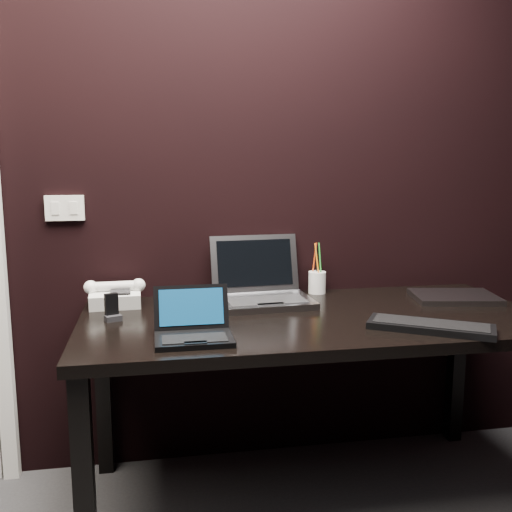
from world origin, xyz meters
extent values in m
plane|color=black|center=(0.00, 1.80, 1.30)|extent=(4.00, 0.00, 4.00)
cube|color=silver|center=(-0.62, 1.79, 1.12)|extent=(0.15, 0.02, 0.10)
cube|color=silver|center=(-0.66, 1.78, 1.12)|extent=(0.03, 0.01, 0.05)
cube|color=silver|center=(-0.58, 1.78, 1.12)|extent=(0.03, 0.01, 0.05)
cube|color=black|center=(0.30, 1.40, 0.72)|extent=(1.70, 0.80, 0.04)
cube|color=black|center=(-0.50, 1.05, 0.35)|extent=(0.06, 0.06, 0.70)
cube|color=black|center=(-0.50, 1.75, 0.35)|extent=(0.06, 0.06, 0.70)
cube|color=black|center=(1.10, 1.75, 0.35)|extent=(0.06, 0.06, 0.70)
cube|color=black|center=(-0.16, 1.15, 0.75)|extent=(0.25, 0.17, 0.02)
cube|color=black|center=(-0.16, 1.13, 0.76)|extent=(0.20, 0.09, 0.00)
cube|color=black|center=(-0.16, 1.09, 0.76)|extent=(0.07, 0.03, 0.00)
cube|color=black|center=(-0.16, 1.26, 0.83)|extent=(0.25, 0.05, 0.14)
cube|color=navy|center=(-0.16, 1.26, 0.83)|extent=(0.21, 0.04, 0.11)
cube|color=gray|center=(0.15, 1.58, 0.75)|extent=(0.39, 0.29, 0.03)
cube|color=black|center=(0.15, 1.55, 0.77)|extent=(0.31, 0.17, 0.00)
cube|color=#A3A2A8|center=(0.16, 1.48, 0.77)|extent=(0.11, 0.05, 0.00)
cube|color=#9E9EA3|center=(0.14, 1.74, 0.88)|extent=(0.38, 0.09, 0.23)
cube|color=black|center=(0.14, 1.74, 0.88)|extent=(0.32, 0.07, 0.19)
cube|color=black|center=(0.64, 1.14, 0.75)|extent=(0.42, 0.33, 0.02)
cube|color=black|center=(0.64, 1.14, 0.76)|extent=(0.38, 0.29, 0.00)
cube|color=gray|center=(0.94, 1.53, 0.75)|extent=(0.37, 0.29, 0.02)
cube|color=silver|center=(-0.43, 1.67, 0.77)|extent=(0.20, 0.19, 0.08)
cylinder|color=silver|center=(-0.43, 1.66, 0.82)|extent=(0.18, 0.05, 0.04)
sphere|color=white|center=(-0.52, 1.66, 0.82)|extent=(0.06, 0.06, 0.05)
sphere|color=silver|center=(-0.34, 1.67, 0.82)|extent=(0.06, 0.06, 0.05)
cube|color=black|center=(-0.41, 1.63, 0.81)|extent=(0.08, 0.06, 0.01)
cube|color=black|center=(-0.43, 1.46, 0.79)|extent=(0.05, 0.04, 0.10)
cube|color=black|center=(-0.42, 1.45, 0.75)|extent=(0.07, 0.06, 0.02)
cylinder|color=silver|center=(0.42, 1.74, 0.79)|extent=(0.08, 0.08, 0.09)
cylinder|color=#CF4013|center=(0.41, 1.75, 0.89)|extent=(0.02, 0.03, 0.14)
cylinder|color=#24852B|center=(0.43, 1.74, 0.89)|extent=(0.01, 0.02, 0.14)
cylinder|color=black|center=(0.42, 1.75, 0.89)|extent=(0.01, 0.01, 0.14)
cylinder|color=#C16412|center=(0.41, 1.73, 0.89)|extent=(0.02, 0.03, 0.14)
camera|label=1|loc=(-0.27, -0.58, 1.30)|focal=40.00mm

